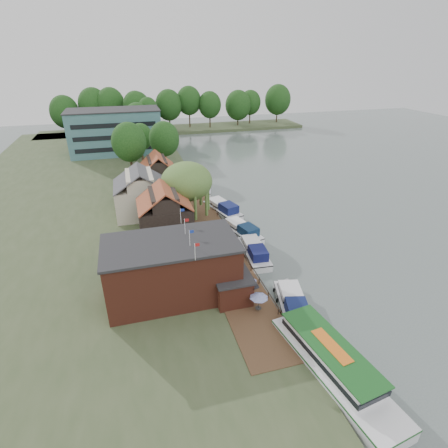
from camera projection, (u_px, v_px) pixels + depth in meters
ground at (290, 276)px, 47.89m from camera, size 260.00×260.00×0.00m
land_bank at (79, 201)px, 70.60m from camera, size 50.00×140.00×1.00m
quay_deck at (215, 242)px, 54.11m from camera, size 6.00×50.00×0.10m
quay_rail at (231, 236)px, 55.00m from camera, size 0.20×49.00×1.00m
pub at (189, 266)px, 41.57m from camera, size 20.00×11.00×7.30m
hotel_block at (115, 131)px, 99.81m from camera, size 25.40×12.40×12.30m
cottage_a at (165, 212)px, 54.01m from camera, size 8.60×7.60×8.50m
cottage_b at (141, 192)px, 61.91m from camera, size 9.60×8.60×8.50m
cottage_c at (158, 175)px, 70.65m from camera, size 7.60×7.60×8.50m
willow at (187, 193)px, 58.99m from camera, size 8.60×8.60×10.43m
umbrella_0 at (259, 302)px, 39.25m from camera, size 2.10×2.10×2.38m
umbrella_1 at (249, 286)px, 42.03m from camera, size 1.96×1.96×2.38m
umbrella_2 at (239, 277)px, 43.58m from camera, size 2.07×2.07×2.38m
umbrella_3 at (226, 251)px, 49.36m from camera, size 2.37×2.37×2.38m
umbrella_4 at (226, 238)px, 52.65m from camera, size 2.15×2.15×2.38m
cruiser_0 at (293, 303)px, 40.70m from camera, size 5.74×10.98×2.56m
cruiser_1 at (254, 250)px, 51.71m from camera, size 4.06×10.49×2.50m
cruiser_2 at (241, 229)px, 57.81m from camera, size 6.08×10.78×2.50m
cruiser_3 at (223, 207)px, 65.61m from camera, size 6.52×11.48×2.69m
cruiser_4 at (205, 187)px, 76.23m from camera, size 4.98×9.41×2.14m
tour_boat at (335, 364)px, 32.17m from camera, size 6.56×15.94×3.38m
swan at (299, 342)px, 36.60m from camera, size 0.44×0.44×0.44m
bank_tree_0 at (130, 154)px, 75.37m from camera, size 7.31×7.31×13.53m
bank_tree_1 at (165, 147)px, 84.16m from camera, size 7.20×7.20×12.06m
bank_tree_2 at (141, 143)px, 91.18m from camera, size 6.06×6.06×10.28m
bank_tree_3 at (138, 123)px, 109.91m from camera, size 8.12×8.12×12.70m
bank_tree_4 at (149, 119)px, 114.37m from camera, size 6.30×6.30×13.70m
bank_tree_5 at (137, 113)px, 123.10m from camera, size 8.86×8.86×14.67m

